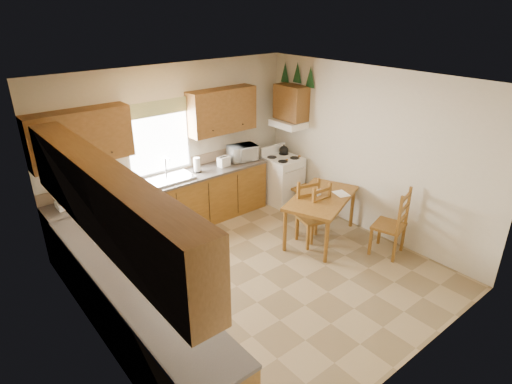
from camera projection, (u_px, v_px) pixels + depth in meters
floor at (261, 274)px, 6.12m from camera, size 4.50×4.50×0.00m
ceiling at (262, 83)px, 5.01m from camera, size 4.50×4.50×0.00m
wall_left at (89, 246)px, 4.26m from camera, size 4.50×4.50×0.00m
wall_right at (369, 153)px, 6.87m from camera, size 4.50×4.50×0.00m
wall_back at (175, 147)px, 7.15m from camera, size 4.50×4.50×0.00m
wall_front at (417, 263)px, 3.98m from camera, size 4.50×4.50×0.00m
lower_cab_back at (169, 208)px, 7.10m from camera, size 3.75×0.60×0.88m
lower_cab_left at (135, 313)px, 4.70m from camera, size 0.60×3.60×0.88m
counter_back at (166, 182)px, 6.91m from camera, size 3.75×0.63×0.04m
counter_left at (130, 279)px, 4.52m from camera, size 0.63×3.60×0.04m
backsplash at (157, 171)px, 7.07m from camera, size 3.75×0.01×0.18m
upper_cab_back_left at (80, 137)px, 5.93m from camera, size 1.41×0.33×0.75m
upper_cab_back_right at (222, 111)px, 7.33m from camera, size 1.25×0.33×0.75m
upper_cab_left at (104, 201)px, 4.04m from camera, size 0.33×3.60×0.75m
upper_cab_stove at (291, 103)px, 7.71m from camera, size 0.33×0.62×0.62m
range_hood at (288, 124)px, 7.83m from camera, size 0.44×0.62×0.12m
window_frame at (159, 139)px, 6.87m from camera, size 1.13×0.02×1.18m
window_pane at (159, 139)px, 6.87m from camera, size 1.05×0.01×1.10m
window_valance at (157, 108)px, 6.65m from camera, size 1.19×0.01×0.24m
sink_basin at (170, 179)px, 6.93m from camera, size 0.75×0.45×0.04m
pine_decal_a at (310, 77)px, 7.36m from camera, size 0.22×0.22×0.36m
pine_decal_b at (297, 72)px, 7.57m from camera, size 0.22×0.22×0.36m
pine_decal_c at (285, 72)px, 7.81m from camera, size 0.22×0.22×0.36m
stove at (283, 181)px, 8.15m from camera, size 0.60×0.62×0.89m
coffeemaker at (63, 198)px, 5.95m from camera, size 0.25×0.27×0.31m
paper_towel at (197, 165)px, 7.21m from camera, size 0.13×0.13×0.25m
toaster at (224, 162)px, 7.49m from camera, size 0.22×0.16×0.17m
microwave at (243, 153)px, 7.75m from camera, size 0.52×0.42×0.28m
dining_table at (320, 217)px, 6.92m from camera, size 1.59×1.26×0.74m
chair_near_left at (313, 210)px, 6.90m from camera, size 0.42×0.40×0.98m
chair_near_right at (389, 222)px, 6.44m from camera, size 0.55×0.54×1.08m
chair_far_left at (313, 214)px, 6.74m from camera, size 0.51×0.50×1.01m
chair_far_right at (298, 183)px, 8.00m from camera, size 0.39×0.37×0.92m
table_paper at (341, 194)px, 6.87m from camera, size 0.27×0.31×0.00m
table_card at (319, 193)px, 6.78m from camera, size 0.08×0.02×0.11m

